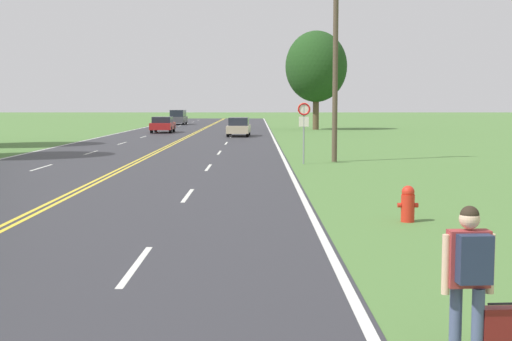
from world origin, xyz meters
The scene contains 9 objects.
hitchhiker_person centered at (7.69, 3.11, 1.01)m, with size 0.56×0.41×1.65m.
suitcase centered at (8.04, 3.12, 0.29)m, with size 0.42×0.20×0.63m.
fire_hydrant centered at (8.94, 11.94, 0.42)m, with size 0.47×0.31×0.83m.
traffic_sign centered at (7.60, 27.37, 2.07)m, with size 0.60×0.10×2.73m.
utility_pole_midground centered at (9.10, 28.64, 4.86)m, with size 1.80×0.24×9.40m.
tree_left_verge centered at (11.56, 68.32, 6.35)m, with size 6.22×6.22×9.94m.
car_champagne_sedan_nearest centered at (4.08, 53.80, 0.78)m, with size 1.89×4.86×1.52m.
car_red_sedan_approaching centered at (-3.01, 60.72, 0.76)m, with size 1.91×4.51×1.45m.
car_dark_grey_van_mid_near centered at (-4.26, 85.08, 0.94)m, with size 1.95×4.93×1.82m.
Camera 1 is at (5.48, -4.12, 2.70)m, focal length 50.00 mm.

